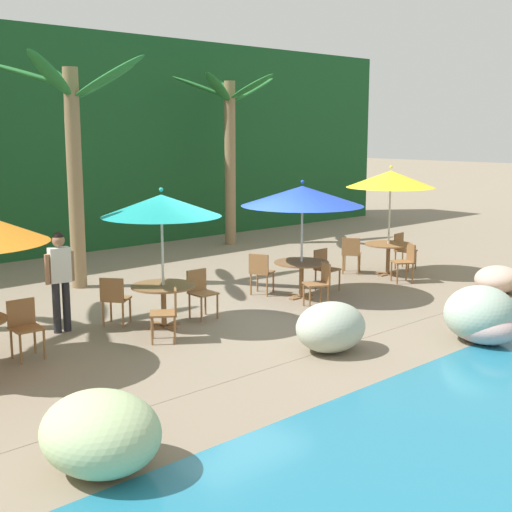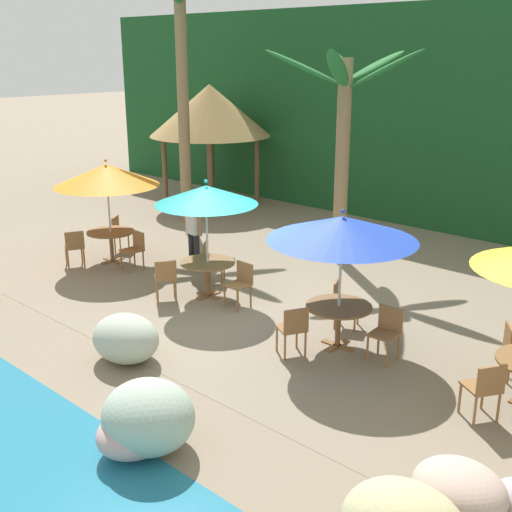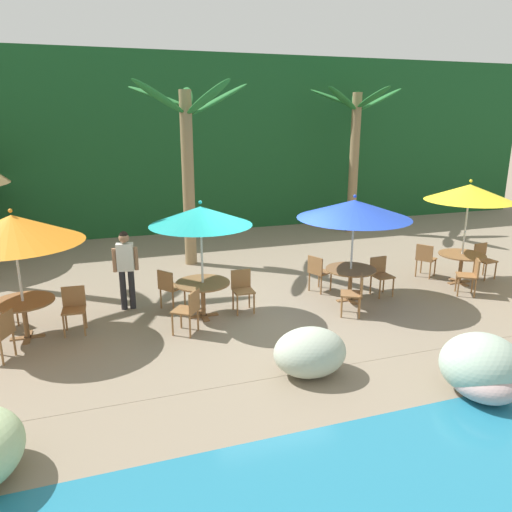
{
  "view_description": "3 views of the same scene",
  "coord_description": "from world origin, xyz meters",
  "px_view_note": "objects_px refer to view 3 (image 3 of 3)",
  "views": [
    {
      "loc": [
        -8.08,
        -9.47,
        3.35
      ],
      "look_at": [
        0.73,
        -0.04,
        1.03
      ],
      "focal_mm": 49.4,
      "sensor_mm": 36.0,
      "label": 1
    },
    {
      "loc": [
        7.65,
        -8.15,
        4.75
      ],
      "look_at": [
        0.26,
        -0.03,
        1.23
      ],
      "focal_mm": 44.91,
      "sensor_mm": 36.0,
      "label": 2
    },
    {
      "loc": [
        -3.21,
        -9.07,
        3.97
      ],
      "look_at": [
        -0.03,
        0.39,
        1.12
      ],
      "focal_mm": 34.55,
      "sensor_mm": 36.0,
      "label": 3
    }
  ],
  "objects_px": {
    "chair_teal_inland": "(169,286)",
    "dining_table_yellow": "(462,259)",
    "dining_table_orange": "(24,307)",
    "chair_blue_seaward": "(380,273)",
    "chair_blue_left": "(356,292)",
    "chair_yellow_inland": "(425,258)",
    "dining_table_teal": "(203,288)",
    "chair_yellow_left": "(471,274)",
    "dining_table_blue": "(351,274)",
    "umbrella_orange": "(13,229)",
    "umbrella_yellow": "(470,193)",
    "palm_tree_second": "(187,143)",
    "waiter_in_white": "(126,265)",
    "chair_orange_left": "(1,332)",
    "palm_tree_third": "(355,137)",
    "chair_blue_inland": "(318,271)",
    "umbrella_teal": "(201,216)",
    "chair_teal_left": "(189,308)",
    "chair_yellow_seaward": "(483,258)",
    "chair_teal_seaward": "(242,287)",
    "umbrella_blue": "(354,209)"
  },
  "relations": [
    {
      "from": "chair_teal_inland",
      "to": "chair_yellow_seaward",
      "type": "relative_size",
      "value": 1.0
    },
    {
      "from": "umbrella_teal",
      "to": "chair_yellow_inland",
      "type": "xyz_separation_m",
      "value": [
        5.9,
        0.72,
        -1.59
      ]
    },
    {
      "from": "chair_orange_left",
      "to": "chair_yellow_inland",
      "type": "distance_m",
      "value": 9.61
    },
    {
      "from": "umbrella_orange",
      "to": "umbrella_yellow",
      "type": "distance_m",
      "value": 9.76
    },
    {
      "from": "umbrella_orange",
      "to": "chair_teal_seaward",
      "type": "bearing_deg",
      "value": 0.45
    },
    {
      "from": "umbrella_blue",
      "to": "waiter_in_white",
      "type": "bearing_deg",
      "value": 167.32
    },
    {
      "from": "chair_teal_seaward",
      "to": "waiter_in_white",
      "type": "relative_size",
      "value": 0.51
    },
    {
      "from": "chair_blue_left",
      "to": "waiter_in_white",
      "type": "xyz_separation_m",
      "value": [
        -4.39,
        1.85,
        0.47
      ]
    },
    {
      "from": "umbrella_blue",
      "to": "chair_teal_left",
      "type": "bearing_deg",
      "value": -170.8
    },
    {
      "from": "dining_table_orange",
      "to": "chair_teal_inland",
      "type": "bearing_deg",
      "value": 12.19
    },
    {
      "from": "umbrella_yellow",
      "to": "chair_yellow_inland",
      "type": "bearing_deg",
      "value": 129.36
    },
    {
      "from": "dining_table_blue",
      "to": "palm_tree_second",
      "type": "xyz_separation_m",
      "value": [
        -2.77,
        3.97,
        2.66
      ]
    },
    {
      "from": "umbrella_orange",
      "to": "chair_teal_seaward",
      "type": "relative_size",
      "value": 2.8
    },
    {
      "from": "umbrella_orange",
      "to": "chair_yellow_inland",
      "type": "bearing_deg",
      "value": 4.24
    },
    {
      "from": "umbrella_orange",
      "to": "umbrella_yellow",
      "type": "height_order",
      "value": "umbrella_yellow"
    },
    {
      "from": "umbrella_orange",
      "to": "chair_yellow_seaward",
      "type": "bearing_deg",
      "value": 1.15
    },
    {
      "from": "chair_blue_seaward",
      "to": "chair_blue_inland",
      "type": "relative_size",
      "value": 1.0
    },
    {
      "from": "chair_blue_inland",
      "to": "palm_tree_second",
      "type": "distance_m",
      "value": 4.85
    },
    {
      "from": "chair_orange_left",
      "to": "chair_blue_seaward",
      "type": "distance_m",
      "value": 7.77
    },
    {
      "from": "chair_blue_left",
      "to": "palm_tree_third",
      "type": "distance_m",
      "value": 8.31
    },
    {
      "from": "chair_blue_left",
      "to": "chair_yellow_inland",
      "type": "distance_m",
      "value": 3.36
    },
    {
      "from": "chair_blue_left",
      "to": "chair_yellow_inland",
      "type": "xyz_separation_m",
      "value": [
        2.93,
        1.65,
        0.0
      ]
    },
    {
      "from": "chair_blue_left",
      "to": "chair_blue_inland",
      "type": "bearing_deg",
      "value": 94.45
    },
    {
      "from": "chair_orange_left",
      "to": "palm_tree_third",
      "type": "xyz_separation_m",
      "value": [
        10.3,
        6.74,
        2.77
      ]
    },
    {
      "from": "umbrella_orange",
      "to": "dining_table_blue",
      "type": "bearing_deg",
      "value": -1.47
    },
    {
      "from": "chair_orange_left",
      "to": "chair_blue_inland",
      "type": "height_order",
      "value": "same"
    },
    {
      "from": "chair_orange_left",
      "to": "umbrella_teal",
      "type": "bearing_deg",
      "value": 12.19
    },
    {
      "from": "dining_table_blue",
      "to": "chair_teal_inland",
      "type": "bearing_deg",
      "value": 168.89
    },
    {
      "from": "umbrella_teal",
      "to": "chair_blue_left",
      "type": "relative_size",
      "value": 2.76
    },
    {
      "from": "chair_orange_left",
      "to": "palm_tree_third",
      "type": "distance_m",
      "value": 12.61
    },
    {
      "from": "chair_blue_inland",
      "to": "chair_yellow_left",
      "type": "xyz_separation_m",
      "value": [
        3.21,
        -1.31,
        0.0
      ]
    },
    {
      "from": "umbrella_orange",
      "to": "chair_teal_inland",
      "type": "distance_m",
      "value": 3.21
    },
    {
      "from": "umbrella_yellow",
      "to": "chair_teal_left",
      "type": "bearing_deg",
      "value": -173.4
    },
    {
      "from": "dining_table_orange",
      "to": "chair_blue_seaward",
      "type": "relative_size",
      "value": 1.26
    },
    {
      "from": "umbrella_orange",
      "to": "umbrella_blue",
      "type": "distance_m",
      "value": 6.61
    },
    {
      "from": "umbrella_teal",
      "to": "chair_yellow_seaward",
      "type": "bearing_deg",
      "value": 1.92
    },
    {
      "from": "chair_teal_seaward",
      "to": "chair_blue_left",
      "type": "xyz_separation_m",
      "value": [
        2.12,
        -1.0,
        0.0
      ]
    },
    {
      "from": "umbrella_teal",
      "to": "umbrella_yellow",
      "type": "bearing_deg",
      "value": 0.49
    },
    {
      "from": "dining_table_teal",
      "to": "chair_yellow_left",
      "type": "xyz_separation_m",
      "value": [
        6.06,
        -0.71,
        -0.1
      ]
    },
    {
      "from": "umbrella_blue",
      "to": "dining_table_blue",
      "type": "distance_m",
      "value": 1.45
    },
    {
      "from": "palm_tree_third",
      "to": "dining_table_yellow",
      "type": "bearing_deg",
      "value": -92.51
    },
    {
      "from": "chair_yellow_inland",
      "to": "dining_table_orange",
      "type": "bearing_deg",
      "value": -175.76
    },
    {
      "from": "chair_teal_inland",
      "to": "palm_tree_third",
      "type": "xyz_separation_m",
      "value": [
        7.28,
        5.34,
        2.77
      ]
    },
    {
      "from": "chair_teal_inland",
      "to": "dining_table_yellow",
      "type": "relative_size",
      "value": 0.79
    },
    {
      "from": "umbrella_yellow",
      "to": "waiter_in_white",
      "type": "xyz_separation_m",
      "value": [
        -7.86,
        0.87,
        -1.25
      ]
    },
    {
      "from": "umbrella_teal",
      "to": "dining_table_orange",
      "type": "bearing_deg",
      "value": 179.45
    },
    {
      "from": "umbrella_orange",
      "to": "chair_teal_inland",
      "type": "height_order",
      "value": "umbrella_orange"
    },
    {
      "from": "dining_table_orange",
      "to": "chair_teal_inland",
      "type": "xyz_separation_m",
      "value": [
        2.74,
        0.59,
        -0.1
      ]
    },
    {
      "from": "chair_orange_left",
      "to": "palm_tree_third",
      "type": "relative_size",
      "value": 0.18
    },
    {
      "from": "umbrella_teal",
      "to": "umbrella_blue",
      "type": "bearing_deg",
      "value": -2.4
    }
  ]
}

